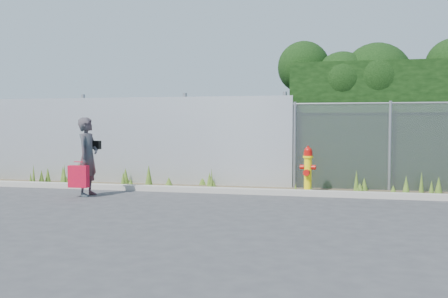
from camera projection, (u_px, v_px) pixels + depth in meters
ground at (223, 207)px, 9.17m from camera, size 80.00×80.00×0.00m
curb at (241, 191)px, 10.92m from camera, size 16.00×0.22×0.12m
weed_strip at (208, 183)px, 11.71m from camera, size 16.00×1.33×0.54m
corrugated_fence at (126, 140)px, 12.76m from camera, size 8.50×0.21×2.30m
chainlink_fence at (439, 146)px, 11.08m from camera, size 6.50×0.07×2.05m
hedge at (440, 105)px, 11.96m from camera, size 7.68×1.84×3.62m
fire_hydrant at (308, 170)px, 11.04m from camera, size 0.35×0.31×1.05m
woman at (88, 157)px, 10.58m from camera, size 0.40×0.61×1.67m
red_tote_bag at (79, 176)px, 10.37m from camera, size 0.42×0.15×0.54m
black_shoulder_bag at (95, 145)px, 10.77m from camera, size 0.25×0.10×0.18m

